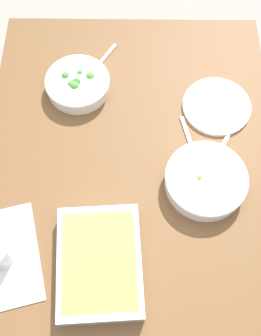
# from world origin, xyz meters

# --- Properties ---
(ground_plane) EXTENTS (6.00, 6.00, 0.00)m
(ground_plane) POSITION_xyz_m (0.00, 0.00, 0.00)
(ground_plane) COLOR #9E9389
(dining_table) EXTENTS (1.20, 0.90, 0.74)m
(dining_table) POSITION_xyz_m (0.00, 0.00, 0.65)
(dining_table) COLOR brown
(dining_table) RESTS_ON ground_plane
(placemat) EXTENTS (0.32, 0.26, 0.00)m
(placemat) POSITION_xyz_m (0.28, -0.35, 0.74)
(placemat) COLOR silver
(placemat) RESTS_ON dining_table
(stew_bowl) EXTENTS (0.24, 0.24, 0.06)m
(stew_bowl) POSITION_xyz_m (0.05, 0.22, 0.77)
(stew_bowl) COLOR white
(stew_bowl) RESTS_ON dining_table
(broccoli_bowl) EXTENTS (0.21, 0.21, 0.06)m
(broccoli_bowl) POSITION_xyz_m (-0.29, -0.18, 0.77)
(broccoli_bowl) COLOR white
(broccoli_bowl) RESTS_ON dining_table
(baking_dish) EXTENTS (0.31, 0.24, 0.06)m
(baking_dish) POSITION_xyz_m (0.29, -0.08, 0.77)
(baking_dish) COLOR silver
(baking_dish) RESTS_ON dining_table
(side_plate) EXTENTS (0.22, 0.22, 0.01)m
(side_plate) POSITION_xyz_m (-0.22, 0.28, 0.75)
(side_plate) COLOR white
(side_plate) RESTS_ON dining_table
(spoon_by_stew) EXTENTS (0.17, 0.06, 0.01)m
(spoon_by_stew) POSITION_xyz_m (-0.07, 0.19, 0.74)
(spoon_by_stew) COLOR silver
(spoon_by_stew) RESTS_ON dining_table
(spoon_by_broccoli) EXTENTS (0.16, 0.11, 0.01)m
(spoon_by_broccoli) POSITION_xyz_m (-0.38, -0.12, 0.74)
(spoon_by_broccoli) COLOR silver
(spoon_by_broccoli) RESTS_ON dining_table
(fork_on_table) EXTENTS (0.17, 0.10, 0.01)m
(fork_on_table) POSITION_xyz_m (-0.11, 0.30, 0.74)
(fork_on_table) COLOR silver
(fork_on_table) RESTS_ON dining_table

